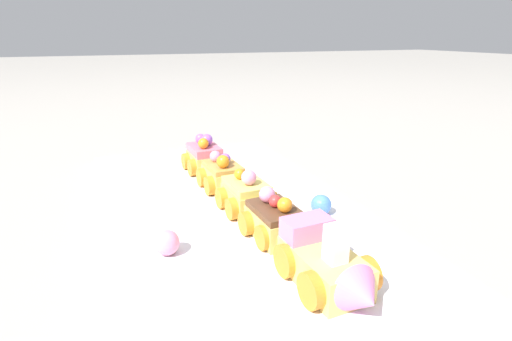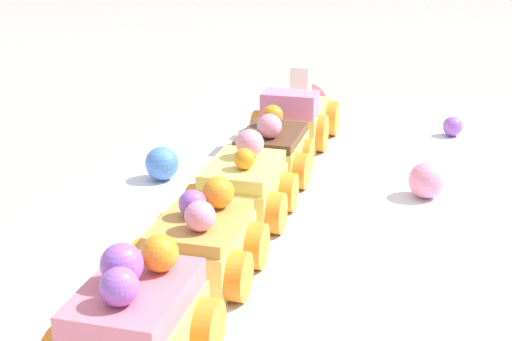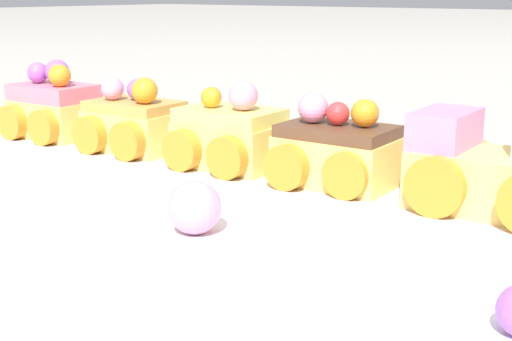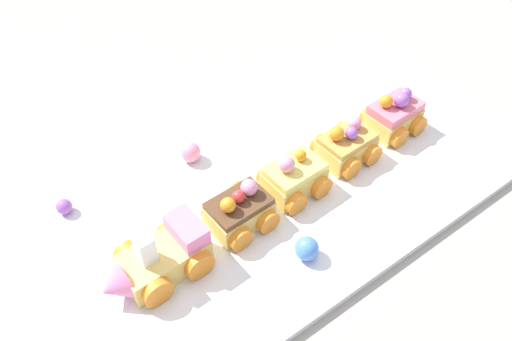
{
  "view_description": "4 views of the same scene",
  "coord_description": "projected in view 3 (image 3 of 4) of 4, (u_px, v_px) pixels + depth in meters",
  "views": [
    {
      "loc": [
        0.49,
        -0.17,
        0.26
      ],
      "look_at": [
        0.0,
        0.03,
        0.08
      ],
      "focal_mm": 28.0,
      "sensor_mm": 36.0,
      "label": 1
    },
    {
      "loc": [
        -0.5,
        -0.14,
        0.24
      ],
      "look_at": [
        0.04,
        0.03,
        0.03
      ],
      "focal_mm": 50.0,
      "sensor_mm": 36.0,
      "label": 2
    },
    {
      "loc": [
        0.32,
        -0.39,
        0.14
      ],
      "look_at": [
        0.03,
        -0.02,
        0.02
      ],
      "focal_mm": 50.0,
      "sensor_mm": 36.0,
      "label": 3
    },
    {
      "loc": [
        0.28,
        0.36,
        0.52
      ],
      "look_at": [
        0.0,
        -0.03,
        0.02
      ],
      "focal_mm": 35.0,
      "sensor_mm": 36.0,
      "label": 4
    }
  ],
  "objects": [
    {
      "name": "cake_car_chocolate",
      "position": [
        337.0,
        153.0,
        0.49
      ],
      "size": [
        0.08,
        0.08,
        0.06
      ],
      "rotation": [
        0.0,
        0.0,
        0.05
      ],
      "color": "#EACC66",
      "rests_on": "display_board"
    },
    {
      "name": "display_board",
      "position": [
        235.0,
        184.0,
        0.52
      ],
      "size": [
        0.77,
        0.37,
        0.01
      ],
      "primitive_type": "cube",
      "color": "white",
      "rests_on": "ground_plane"
    },
    {
      "name": "cake_car_caramel",
      "position": [
        135.0,
        124.0,
        0.59
      ],
      "size": [
        0.08,
        0.08,
        0.06
      ],
      "rotation": [
        0.0,
        0.0,
        0.05
      ],
      "color": "#EACC66",
      "rests_on": "display_board"
    },
    {
      "name": "gumball_blue",
      "position": [
        356.0,
        136.0,
        0.58
      ],
      "size": [
        0.03,
        0.03,
        0.03
      ],
      "primitive_type": "sphere",
      "color": "#4C84E0",
      "rests_on": "display_board"
    },
    {
      "name": "gumball_pink",
      "position": [
        195.0,
        207.0,
        0.39
      ],
      "size": [
        0.03,
        0.03,
        0.03
      ],
      "primitive_type": "sphere",
      "color": "pink",
      "rests_on": "display_board"
    },
    {
      "name": "ground_plane",
      "position": [
        235.0,
        192.0,
        0.52
      ],
      "size": [
        10.0,
        10.0,
        0.0
      ],
      "primitive_type": "plane",
      "color": "gray"
    },
    {
      "name": "cake_car_lemon",
      "position": [
        230.0,
        137.0,
        0.54
      ],
      "size": [
        0.08,
        0.08,
        0.07
      ],
      "rotation": [
        0.0,
        0.0,
        0.05
      ],
      "color": "#EACC66",
      "rests_on": "display_board"
    },
    {
      "name": "cake_car_strawberry",
      "position": [
        55.0,
        109.0,
        0.65
      ],
      "size": [
        0.08,
        0.08,
        0.07
      ],
      "rotation": [
        0.0,
        0.0,
        0.05
      ],
      "color": "#EACC66",
      "rests_on": "display_board"
    }
  ]
}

